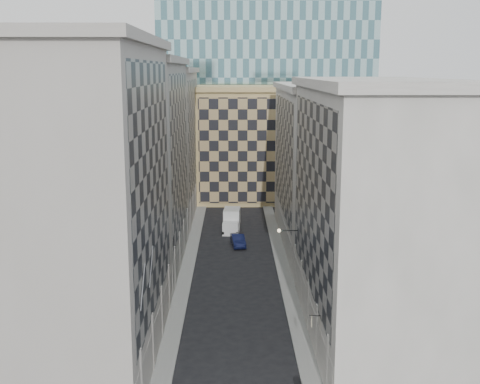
{
  "coord_description": "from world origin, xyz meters",
  "views": [
    {
      "loc": [
        -0.19,
        -31.82,
        21.36
      ],
      "look_at": [
        0.34,
        15.4,
        11.75
      ],
      "focal_mm": 45.0,
      "sensor_mm": 36.0,
      "label": 1
    }
  ],
  "objects": [
    {
      "name": "box_truck",
      "position": [
        -0.44,
        46.86,
        1.26
      ],
      "size": [
        2.5,
        5.4,
        2.89
      ],
      "rotation": [
        0.0,
        0.0,
        -0.07
      ],
      "color": "silver",
      "rests_on": "ground"
    },
    {
      "name": "sidewalk_west",
      "position": [
        -5.25,
        30.0,
        0.07
      ],
      "size": [
        1.5,
        100.0,
        0.15
      ],
      "primitive_type": "cube",
      "color": "gray",
      "rests_on": "ground"
    },
    {
      "name": "bldg_left_b",
      "position": [
        -10.88,
        33.0,
        11.32
      ],
      "size": [
        10.8,
        22.8,
        22.7
      ],
      "color": "gray",
      "rests_on": "ground"
    },
    {
      "name": "bracket_lamp",
      "position": [
        4.38,
        24.0,
        6.2
      ],
      "size": [
        1.98,
        0.36,
        0.36
      ],
      "color": "black",
      "rests_on": "ground"
    },
    {
      "name": "flagpoles_left",
      "position": [
        -5.9,
        6.0,
        8.0
      ],
      "size": [
        0.1,
        6.33,
        2.33
      ],
      "color": "gray",
      "rests_on": "ground"
    },
    {
      "name": "bldg_right_a",
      "position": [
        10.88,
        15.0,
        10.32
      ],
      "size": [
        10.8,
        26.8,
        20.7
      ],
      "color": "#ADA99F",
      "rests_on": "ground"
    },
    {
      "name": "bldg_left_a",
      "position": [
        -10.88,
        11.0,
        11.82
      ],
      "size": [
        10.8,
        22.8,
        23.7
      ],
      "color": "#A09990",
      "rests_on": "ground"
    },
    {
      "name": "bldg_right_b",
      "position": [
        10.89,
        42.0,
        9.85
      ],
      "size": [
        10.8,
        28.8,
        19.7
      ],
      "color": "#ADA99F",
      "rests_on": "ground"
    },
    {
      "name": "dark_car",
      "position": [
        0.36,
        39.65,
        0.73
      ],
      "size": [
        2.05,
        4.56,
        1.45
      ],
      "primitive_type": "imported",
      "rotation": [
        0.0,
        0.0,
        0.12
      ],
      "color": "#0E1233",
      "rests_on": "ground"
    },
    {
      "name": "bldg_left_c",
      "position": [
        -10.88,
        55.0,
        10.83
      ],
      "size": [
        10.8,
        22.8,
        21.7
      ],
      "color": "#A09990",
      "rests_on": "ground"
    },
    {
      "name": "shop_sign",
      "position": [
        5.4,
        8.28,
        3.84
      ],
      "size": [
        0.8,
        0.7,
        0.78
      ],
      "rotation": [
        0.0,
        0.0,
        -0.14
      ],
      "color": "black",
      "rests_on": "ground"
    },
    {
      "name": "sidewalk_east",
      "position": [
        5.25,
        30.0,
        0.07
      ],
      "size": [
        1.5,
        100.0,
        0.15
      ],
      "primitive_type": "cube",
      "color": "gray",
      "rests_on": "ground"
    },
    {
      "name": "church_tower",
      "position": [
        0.0,
        82.0,
        26.95
      ],
      "size": [
        7.2,
        7.2,
        51.5
      ],
      "color": "#2F2924",
      "rests_on": "ground"
    },
    {
      "name": "tan_block",
      "position": [
        2.0,
        67.9,
        9.44
      ],
      "size": [
        16.8,
        14.8,
        18.8
      ],
      "color": "tan",
      "rests_on": "ground"
    }
  ]
}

